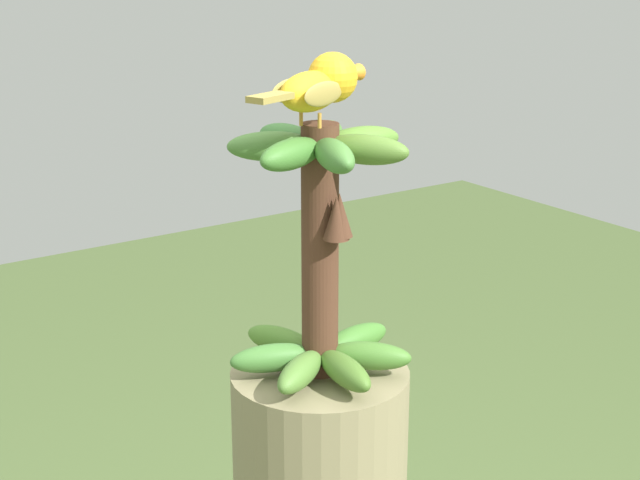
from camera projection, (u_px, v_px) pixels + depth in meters
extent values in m
cylinder|color=#4C2D1E|center=(320.00, 252.00, 1.33)|extent=(0.05, 0.05, 0.36)
ellipsoid|color=#3F782B|center=(356.00, 339.00, 1.42)|extent=(0.05, 0.12, 0.04)
ellipsoid|color=#467034|center=(317.00, 333.00, 1.44)|extent=(0.12, 0.10, 0.04)
ellipsoid|color=#4C7E2A|center=(281.00, 341.00, 1.41)|extent=(0.13, 0.08, 0.04)
ellipsoid|color=#427832|center=(272.00, 358.00, 1.35)|extent=(0.08, 0.13, 0.04)
ellipsoid|color=#507B32|center=(300.00, 372.00, 1.31)|extent=(0.10, 0.12, 0.04)
ellipsoid|color=#487028|center=(345.00, 371.00, 1.31)|extent=(0.12, 0.05, 0.04)
ellipsoid|color=#44772C|center=(369.00, 356.00, 1.36)|extent=(0.11, 0.11, 0.04)
ellipsoid|color=#3E752D|center=(291.00, 154.00, 1.23)|extent=(0.08, 0.13, 0.04)
ellipsoid|color=#447934|center=(334.00, 156.00, 1.22)|extent=(0.13, 0.08, 0.04)
ellipsoid|color=#4F742C|center=(365.00, 149.00, 1.26)|extent=(0.12, 0.10, 0.04)
ellipsoid|color=#507D2C|center=(361.00, 141.00, 1.31)|extent=(0.05, 0.12, 0.04)
ellipsoid|color=#43732E|center=(328.00, 136.00, 1.34)|extent=(0.11, 0.11, 0.04)
ellipsoid|color=#3D7434|center=(289.00, 139.00, 1.33)|extent=(0.12, 0.06, 0.04)
ellipsoid|color=#487733|center=(272.00, 146.00, 1.28)|extent=(0.10, 0.12, 0.04)
cone|color=#4C2D1E|center=(337.00, 217.00, 1.28)|extent=(0.04, 0.04, 0.06)
cone|color=#4C2D1E|center=(339.00, 215.00, 1.28)|extent=(0.04, 0.04, 0.06)
cylinder|color=#C68933|center=(320.00, 121.00, 1.24)|extent=(0.00, 0.00, 0.02)
cylinder|color=#C68933|center=(300.00, 118.00, 1.25)|extent=(0.01, 0.01, 0.02)
ellipsoid|color=gold|center=(310.00, 92.00, 1.24)|extent=(0.08, 0.12, 0.05)
ellipsoid|color=olive|center=(324.00, 94.00, 1.22)|extent=(0.03, 0.08, 0.03)
ellipsoid|color=olive|center=(291.00, 90.00, 1.25)|extent=(0.03, 0.08, 0.03)
cube|color=olive|center=(270.00, 97.00, 1.17)|extent=(0.05, 0.07, 0.01)
sphere|color=gold|center=(332.00, 77.00, 1.27)|extent=(0.07, 0.07, 0.07)
sphere|color=black|center=(320.00, 71.00, 1.29)|extent=(0.01, 0.01, 0.01)
cone|color=orange|center=(351.00, 73.00, 1.30)|extent=(0.03, 0.04, 0.02)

